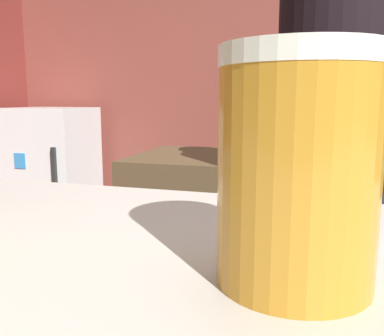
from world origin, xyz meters
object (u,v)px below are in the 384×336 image
at_px(mini_fridge, 53,172).
at_px(mixing_bowl, 275,153).
at_px(bartender, 332,158).
at_px(pint_glass_far, 297,169).
at_px(bottle_vinegar, 346,69).
at_px(bottle_soy, 342,70).
at_px(bottle_hot_sauce, 319,69).

height_order(mini_fridge, mixing_bowl, mini_fridge).
height_order(bartender, pint_glass_far, bartender).
bearing_deg(mixing_bowl, bottle_vinegar, 76.66).
relative_size(mixing_bowl, pint_glass_far, 1.62).
relative_size(pint_glass_far, bottle_soy, 0.51).
bearing_deg(bottle_soy, bartender, -93.19).
bearing_deg(bartender, pint_glass_far, 177.35).
distance_m(mini_fridge, bottle_vinegar, 2.41).
distance_m(bartender, bottle_vinegar, 1.83).
height_order(pint_glass_far, bottle_soy, bottle_soy).
relative_size(mini_fridge, bottle_soy, 4.37).
distance_m(mixing_bowl, bottle_hot_sauce, 1.45).
height_order(mixing_bowl, bottle_hot_sauce, bottle_hot_sauce).
relative_size(mini_fridge, pint_glass_far, 8.63).
bearing_deg(mini_fridge, bartender, -37.52).
distance_m(pint_glass_far, bottle_soy, 3.00).
xyz_separation_m(mini_fridge, pint_glass_far, (2.09, -2.72, 0.57)).
xyz_separation_m(bartender, bottle_hot_sauce, (-0.05, 1.78, 0.38)).
distance_m(mini_fridge, bartender, 2.74).
distance_m(pint_glass_far, bottle_vinegar, 2.87).
xyz_separation_m(mixing_bowl, bottle_hot_sauce, (0.15, 1.38, 0.42)).
relative_size(bottle_vinegar, bottle_hot_sauce, 0.94).
relative_size(bottle_soy, bottle_vinegar, 1.04).
distance_m(mini_fridge, bottle_hot_sauce, 2.25).
distance_m(bartender, bottle_hot_sauce, 1.83).
bearing_deg(pint_glass_far, bartender, 86.91).
bearing_deg(bottle_vinegar, pint_glass_far, -93.64).
bearing_deg(bottle_soy, pint_glass_far, -93.15).
relative_size(mixing_bowl, bottle_vinegar, 0.86).
xyz_separation_m(pint_glass_far, bottle_vinegar, (0.18, 2.86, 0.23)).
height_order(bottle_vinegar, bottle_hot_sauce, bottle_hot_sauce).
bearing_deg(pint_glass_far, bottle_hot_sauce, 89.85).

